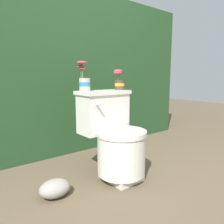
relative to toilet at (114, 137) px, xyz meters
name	(u,v)px	position (x,y,z in m)	size (l,w,h in m)	color
ground_plane	(114,184)	(-0.10, -0.11, -0.33)	(12.00, 12.00, 0.00)	brown
hedge_backdrop	(42,73)	(-0.10, 1.24, 0.54)	(3.55, 1.07, 1.74)	#234723
toilet	(114,137)	(0.00, 0.00, 0.00)	(0.45, 0.55, 0.71)	silver
potted_plant_left	(84,81)	(-0.18, 0.17, 0.46)	(0.11, 0.09, 0.24)	beige
potted_plant_midleft	(119,80)	(0.17, 0.14, 0.46)	(0.11, 0.09, 0.18)	#47382D
garden_stone	(55,188)	(-0.54, 0.00, -0.27)	(0.22, 0.18, 0.12)	gray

